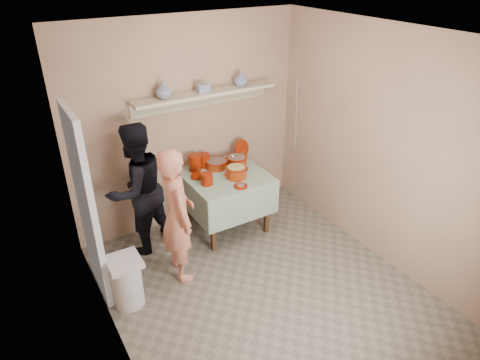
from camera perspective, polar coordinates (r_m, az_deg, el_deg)
ground at (r=4.70m, az=3.24°, el=-14.50°), size 3.50×3.50×0.00m
tile_panel at (r=4.39m, az=-19.76°, el=-3.48°), size 0.06×0.70×2.00m
plate_stack_a at (r=5.34m, az=-6.03°, el=2.29°), size 0.16×0.16×0.21m
plate_stack_b at (r=5.44m, az=-4.82°, el=2.65°), size 0.14×0.14×0.17m
bowl_stack at (r=5.02m, az=-4.44°, el=0.15°), size 0.14×0.14×0.14m
empty_bowl at (r=5.20m, az=-5.78°, el=0.50°), size 0.15×0.15×0.04m
propped_lid at (r=5.66m, az=0.22°, el=4.18°), size 0.26×0.14×0.25m
vase_right at (r=5.37m, az=0.10°, el=13.36°), size 0.19×0.19×0.18m
vase_left at (r=4.96m, az=-10.13°, el=11.76°), size 0.25×0.25×0.20m
ceramic_box at (r=5.13m, az=-4.97°, el=12.08°), size 0.14×0.10×0.10m
person_cook at (r=4.52m, az=-8.35°, el=-4.67°), size 0.43×0.59×1.51m
person_helper at (r=5.00m, az=-13.59°, el=-1.25°), size 0.93×0.83×1.59m
room_shell at (r=3.80m, az=3.89°, el=3.65°), size 3.04×3.54×2.62m
serving_table at (r=5.33m, az=-2.01°, el=-0.35°), size 0.97×0.97×0.76m
cazuela_meat_a at (r=5.42m, az=-3.19°, el=2.25°), size 0.30×0.30×0.10m
cazuela_meat_b at (r=5.51m, az=-0.46°, el=2.76°), size 0.28×0.28×0.10m
ladle at (r=5.47m, az=-0.93°, el=3.16°), size 0.08×0.26×0.19m
cazuela_rice at (r=5.15m, az=-0.49°, el=1.18°), size 0.33×0.25×0.14m
front_plate at (r=4.98m, az=0.11°, el=-0.81°), size 0.16×0.16×0.03m
wall_shelf at (r=5.21m, az=-4.73°, el=11.23°), size 1.80×0.25×0.21m
trash_bin at (r=4.52m, az=-14.84°, el=-12.95°), size 0.32×0.32×0.56m
electrical_cord at (r=5.86m, az=7.50°, el=8.65°), size 0.01×0.05×0.90m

